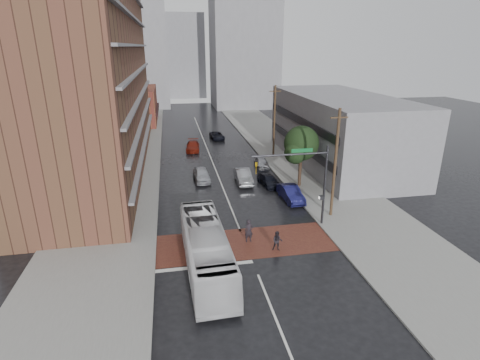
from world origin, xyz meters
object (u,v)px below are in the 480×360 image
object	(u,v)px
pedestrian_b	(277,241)
car_travel_a	(202,175)
car_parked_mid	(269,180)
car_parked_far	(262,162)
transit_bus	(206,249)
suv_travel	(217,136)
pedestrian_a	(249,231)
car_travel_c	(193,146)
car_travel_b	(243,177)
car_parked_near	(291,194)

from	to	relation	value
pedestrian_b	car_travel_a	size ratio (longest dim) A/B	0.36
car_parked_mid	car_parked_far	world-z (taller)	car_parked_far
transit_bus	suv_travel	size ratio (longest dim) A/B	2.63
pedestrian_a	pedestrian_b	xyz separation A→B (m)	(1.86, -1.75, -0.16)
transit_bus	pedestrian_a	distance (m)	5.03
transit_bus	car_travel_c	world-z (taller)	transit_bus
car_travel_b	car_parked_mid	distance (m)	2.97
car_travel_a	car_travel_c	distance (m)	13.78
car_travel_a	car_travel_c	world-z (taller)	car_travel_a
transit_bus	car_parked_mid	world-z (taller)	transit_bus
pedestrian_b	car_parked_far	world-z (taller)	pedestrian_b
transit_bus	car_travel_b	bearing A→B (deg)	68.69
transit_bus	car_travel_a	size ratio (longest dim) A/B	2.59
transit_bus	car_parked_near	bearing A→B (deg)	46.48
car_travel_b	car_parked_mid	xyz separation A→B (m)	(2.64, -1.35, -0.18)
transit_bus	car_parked_far	bearing A→B (deg)	65.20
suv_travel	car_parked_far	distance (m)	17.04
suv_travel	car_parked_near	world-z (taller)	car_parked_near
car_travel_b	car_travel_c	distance (m)	16.09
car_parked_far	car_parked_near	bearing A→B (deg)	-86.57
car_travel_a	car_parked_mid	size ratio (longest dim) A/B	1.09
car_parked_near	pedestrian_b	bearing A→B (deg)	-116.95
pedestrian_b	pedestrian_a	bearing A→B (deg)	152.83
car_travel_c	suv_travel	size ratio (longest dim) A/B	1.08
car_parked_mid	transit_bus	bearing A→B (deg)	-127.72
pedestrian_b	car_travel_b	world-z (taller)	pedestrian_b
car_travel_b	car_parked_mid	bearing A→B (deg)	-25.69
pedestrian_a	car_parked_near	world-z (taller)	pedestrian_a
suv_travel	car_parked_near	distance (m)	28.31
pedestrian_a	car_parked_near	bearing A→B (deg)	46.40
transit_bus	car_parked_mid	bearing A→B (deg)	59.20
pedestrian_b	car_parked_mid	size ratio (longest dim) A/B	0.39
pedestrian_a	pedestrian_b	bearing A→B (deg)	-48.75
pedestrian_a	car_travel_b	bearing A→B (deg)	75.15
car_travel_c	suv_travel	distance (m)	8.05
car_travel_b	pedestrian_a	bearing A→B (deg)	-97.89
suv_travel	car_parked_mid	world-z (taller)	suv_travel
car_travel_a	pedestrian_b	bearing A→B (deg)	-77.26
car_parked_near	car_parked_far	distance (m)	11.40
suv_travel	car_parked_near	xyz separation A→B (m)	(3.99, -28.03, 0.14)
suv_travel	car_parked_far	xyz separation A→B (m)	(3.72, -16.63, 0.04)
pedestrian_a	car_travel_a	world-z (taller)	pedestrian_a
pedestrian_a	car_travel_c	distance (m)	29.10
car_travel_b	pedestrian_b	bearing A→B (deg)	-89.96
pedestrian_a	car_travel_b	size ratio (longest dim) A/B	0.41
car_travel_b	car_parked_near	xyz separation A→B (m)	(3.74, -6.01, -0.03)
car_travel_c	car_parked_near	world-z (taller)	car_parked_near
pedestrian_a	suv_travel	world-z (taller)	pedestrian_a
car_travel_c	car_parked_far	xyz separation A→B (m)	(8.24, -9.98, -0.04)
pedestrian_a	pedestrian_b	world-z (taller)	pedestrian_a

